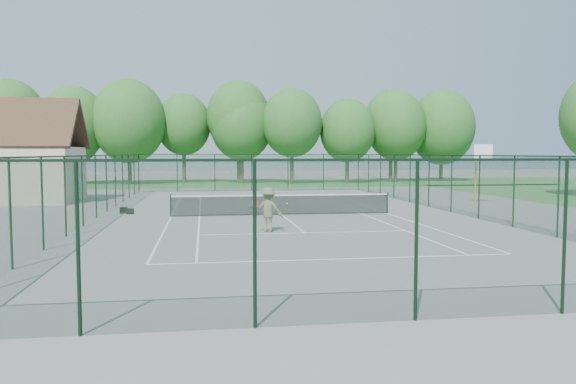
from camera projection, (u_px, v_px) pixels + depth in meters
name	position (u px, v px, depth m)	size (l,w,h in m)	color
ground	(282.00, 215.00, 28.24)	(140.00, 140.00, 0.00)	slate
grass_far	(242.00, 183.00, 57.83)	(80.00, 16.00, 0.01)	#377634
court_lines	(282.00, 215.00, 28.24)	(11.05, 23.85, 0.01)	white
tennis_net	(282.00, 204.00, 28.20)	(11.08, 0.08, 1.10)	black
fence_enclosure	(282.00, 184.00, 28.13)	(18.05, 36.05, 3.02)	#1E3B24
utility_building	(10.00, 153.00, 35.51)	(8.60, 6.27, 6.63)	beige
tree_line_far	(242.00, 125.00, 57.41)	(39.40, 6.40, 9.70)	#3E2E22
basketball_goal	(480.00, 162.00, 34.60)	(1.20, 1.43, 3.65)	#CFAB07
sports_bag_a	(124.00, 210.00, 29.01)	(0.40, 0.24, 0.32)	black
sports_bag_b	(130.00, 211.00, 28.63)	(0.37, 0.23, 0.29)	black
tennis_player	(269.00, 210.00, 22.11)	(1.71, 1.01, 1.76)	#63684C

